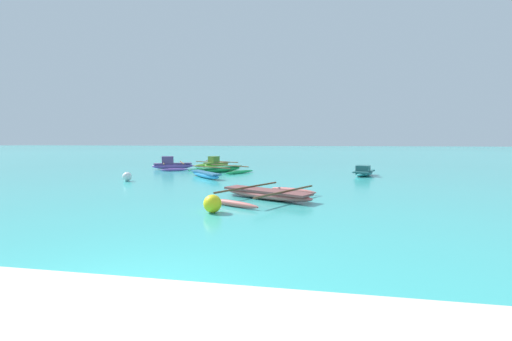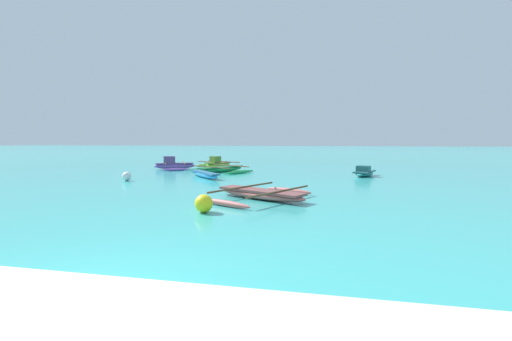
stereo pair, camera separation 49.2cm
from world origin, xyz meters
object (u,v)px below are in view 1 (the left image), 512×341
object	(u,v)px
moored_boat_0	(205,174)
moored_boat_3	(364,172)
moored_boat_1	(220,169)
mooring_buoy_1	(127,177)
moored_boat_5	(172,165)
moored_boat_2	(216,164)
moored_boat_4	(266,194)
mooring_buoy_0	(212,204)

from	to	relation	value
moored_boat_0	moored_boat_3	size ratio (longest dim) A/B	1.27
moored_boat_1	mooring_buoy_1	size ratio (longest dim) A/B	9.52
moored_boat_1	moored_boat_5	world-z (taller)	moored_boat_5
moored_boat_2	moored_boat_5	xyz separation A→B (m)	(-2.81, -1.83, 0.01)
moored_boat_3	mooring_buoy_1	bearing A→B (deg)	132.46
moored_boat_4	mooring_buoy_1	xyz separation A→B (m)	(-7.92, 4.02, 0.05)
moored_boat_2	mooring_buoy_1	bearing A→B (deg)	-162.74
moored_boat_5	mooring_buoy_0	world-z (taller)	moored_boat_5
moored_boat_3	mooring_buoy_0	size ratio (longest dim) A/B	4.53
mooring_buoy_0	mooring_buoy_1	size ratio (longest dim) A/B	1.14
moored_boat_1	moored_boat_5	size ratio (longest dim) A/B	1.10
mooring_buoy_0	mooring_buoy_1	world-z (taller)	mooring_buoy_0
moored_boat_3	moored_boat_5	bearing A→B (deg)	100.49
moored_boat_1	moored_boat_2	size ratio (longest dim) A/B	1.15
moored_boat_3	mooring_buoy_1	world-z (taller)	moored_boat_3
moored_boat_2	moored_boat_4	bearing A→B (deg)	-126.29
moored_boat_5	mooring_buoy_1	bearing A→B (deg)	-110.65
moored_boat_4	moored_boat_3	bearing A→B (deg)	91.03
mooring_buoy_0	mooring_buoy_1	distance (m)	9.44
mooring_buoy_0	mooring_buoy_1	xyz separation A→B (m)	(-6.71, 6.64, -0.03)
moored_boat_5	moored_boat_4	bearing A→B (deg)	-79.36
moored_boat_1	moored_boat_0	bearing A→B (deg)	-148.94
moored_boat_0	moored_boat_5	world-z (taller)	moored_boat_5
moored_boat_1	moored_boat_4	distance (m)	10.86
moored_boat_3	moored_boat_5	size ratio (longest dim) A/B	0.60
moored_boat_4	mooring_buoy_1	distance (m)	8.88
moored_boat_1	moored_boat_3	distance (m)	9.17
moored_boat_4	mooring_buoy_0	world-z (taller)	mooring_buoy_0
moored_boat_3	mooring_buoy_1	distance (m)	13.39
moored_boat_0	mooring_buoy_1	bearing A→B (deg)	-96.97
moored_boat_3	mooring_buoy_0	xyz separation A→B (m)	(-5.73, -11.59, 0.05)
moored_boat_1	mooring_buoy_0	xyz separation A→B (m)	(3.39, -12.47, 0.08)
moored_boat_3	moored_boat_0	bearing A→B (deg)	127.01
moored_boat_0	moored_boat_2	xyz separation A→B (m)	(-1.43, 6.86, 0.11)
moored_boat_4	moored_boat_0	bearing A→B (deg)	153.08
moored_boat_2	mooring_buoy_1	size ratio (longest dim) A/B	8.26
moored_boat_5	mooring_buoy_0	size ratio (longest dim) A/B	7.60
moored_boat_5	mooring_buoy_0	xyz separation A→B (m)	(7.51, -13.99, -0.04)
moored_boat_2	mooring_buoy_1	distance (m)	9.40
moored_boat_1	moored_boat_3	size ratio (longest dim) A/B	1.84
moored_boat_1	moored_boat_2	distance (m)	3.61
moored_boat_0	mooring_buoy_0	size ratio (longest dim) A/B	5.76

